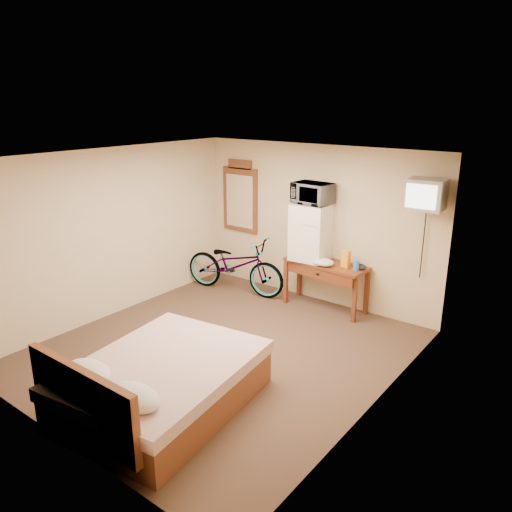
# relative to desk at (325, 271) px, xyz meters

# --- Properties ---
(room) EXTENTS (4.60, 4.64, 2.50)m
(room) POSITION_rel_desk_xyz_m (-0.37, -2.00, 0.62)
(room) COLOR #403120
(room) RESTS_ON ground
(desk) EXTENTS (1.34, 0.60, 0.75)m
(desk) POSITION_rel_desk_xyz_m (0.00, 0.00, 0.00)
(desk) COLOR brown
(desk) RESTS_ON floor
(mini_fridge) EXTENTS (0.58, 0.56, 0.88)m
(mini_fridge) POSITION_rel_desk_xyz_m (-0.29, 0.05, 0.56)
(mini_fridge) COLOR white
(mini_fridge) RESTS_ON desk
(microwave) EXTENTS (0.61, 0.44, 0.32)m
(microwave) POSITION_rel_desk_xyz_m (-0.29, 0.05, 1.16)
(microwave) COLOR white
(microwave) RESTS_ON mini_fridge
(snack_bag) EXTENTS (0.14, 0.10, 0.26)m
(snack_bag) POSITION_rel_desk_xyz_m (0.34, 0.02, 0.25)
(snack_bag) COLOR orange
(snack_bag) RESTS_ON desk
(blue_cup) EXTENTS (0.09, 0.09, 0.15)m
(blue_cup) POSITION_rel_desk_xyz_m (0.52, -0.01, 0.20)
(blue_cup) COLOR #3976C3
(blue_cup) RESTS_ON desk
(cloth_cream) EXTENTS (0.35, 0.27, 0.11)m
(cloth_cream) POSITION_rel_desk_xyz_m (0.03, -0.11, 0.18)
(cloth_cream) COLOR beige
(cloth_cream) RESTS_ON desk
(cloth_dark_a) EXTENTS (0.24, 0.18, 0.09)m
(cloth_dark_a) POSITION_rel_desk_xyz_m (-0.45, -0.12, 0.17)
(cloth_dark_a) COLOR black
(cloth_dark_a) RESTS_ON desk
(cloth_dark_b) EXTENTS (0.18, 0.15, 0.08)m
(cloth_dark_b) POSITION_rel_desk_xyz_m (0.55, 0.07, 0.16)
(cloth_dark_b) COLOR black
(cloth_dark_b) RESTS_ON desk
(crt_television) EXTENTS (0.48, 0.58, 0.40)m
(crt_television) POSITION_rel_desk_xyz_m (1.43, 0.02, 1.35)
(crt_television) COLOR black
(crt_television) RESTS_ON room
(wall_mirror) EXTENTS (0.74, 0.04, 1.25)m
(wall_mirror) POSITION_rel_desk_xyz_m (-1.89, 0.27, 0.89)
(wall_mirror) COLOR brown
(wall_mirror) RESTS_ON room
(bicycle) EXTENTS (1.90, 0.94, 0.96)m
(bicycle) POSITION_rel_desk_xyz_m (-1.57, -0.27, -0.15)
(bicycle) COLOR black
(bicycle) RESTS_ON floor
(bed) EXTENTS (1.80, 2.23, 0.90)m
(bed) POSITION_rel_desk_xyz_m (-0.05, -3.37, -0.33)
(bed) COLOR brown
(bed) RESTS_ON floor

